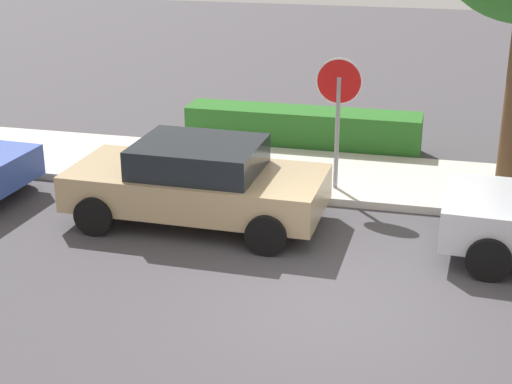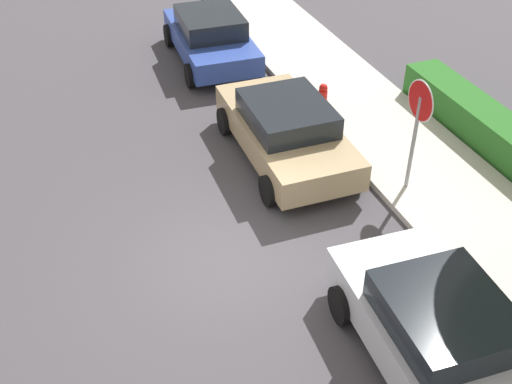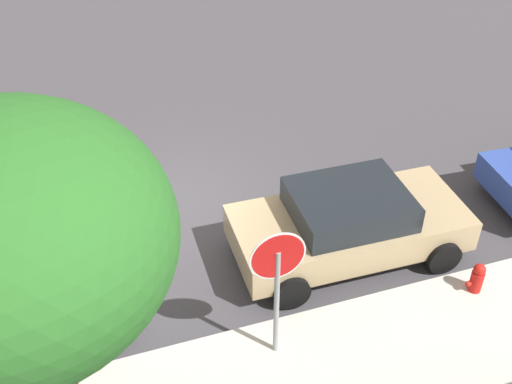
{
  "view_description": "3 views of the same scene",
  "coord_description": "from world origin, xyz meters",
  "px_view_note": "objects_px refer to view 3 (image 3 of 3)",
  "views": [
    {
      "loc": [
        1.19,
        -9.27,
        5.15
      ],
      "look_at": [
        -1.26,
        0.62,
        1.27
      ],
      "focal_mm": 55.0,
      "sensor_mm": 36.0,
      "label": 1
    },
    {
      "loc": [
        8.1,
        -2.61,
        7.94
      ],
      "look_at": [
        -0.01,
        0.55,
        1.38
      ],
      "focal_mm": 45.0,
      "sensor_mm": 36.0,
      "label": 2
    },
    {
      "loc": [
        1.68,
        10.08,
        8.13
      ],
      "look_at": [
        -1.06,
        1.86,
        1.49
      ],
      "focal_mm": 45.0,
      "sensor_mm": 36.0,
      "label": 3
    }
  ],
  "objects_px": {
    "stop_sign": "(277,275)",
    "fire_hydrant": "(476,280)",
    "street_tree_near_corner": "(8,242)",
    "parked_car_tan": "(349,223)"
  },
  "relations": [
    {
      "from": "parked_car_tan",
      "to": "fire_hydrant",
      "type": "height_order",
      "value": "parked_car_tan"
    },
    {
      "from": "street_tree_near_corner",
      "to": "parked_car_tan",
      "type": "bearing_deg",
      "value": -150.11
    },
    {
      "from": "stop_sign",
      "to": "fire_hydrant",
      "type": "relative_size",
      "value": 3.52
    },
    {
      "from": "stop_sign",
      "to": "street_tree_near_corner",
      "type": "height_order",
      "value": "street_tree_near_corner"
    },
    {
      "from": "stop_sign",
      "to": "street_tree_near_corner",
      "type": "bearing_deg",
      "value": 20.24
    },
    {
      "from": "parked_car_tan",
      "to": "street_tree_near_corner",
      "type": "height_order",
      "value": "street_tree_near_corner"
    },
    {
      "from": "stop_sign",
      "to": "fire_hydrant",
      "type": "xyz_separation_m",
      "value": [
        -3.65,
        -0.12,
        -1.38
      ]
    },
    {
      "from": "stop_sign",
      "to": "fire_hydrant",
      "type": "height_order",
      "value": "stop_sign"
    },
    {
      "from": "parked_car_tan",
      "to": "stop_sign",
      "type": "bearing_deg",
      "value": 41.55
    },
    {
      "from": "fire_hydrant",
      "to": "parked_car_tan",
      "type": "bearing_deg",
      "value": -46.28
    }
  ]
}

